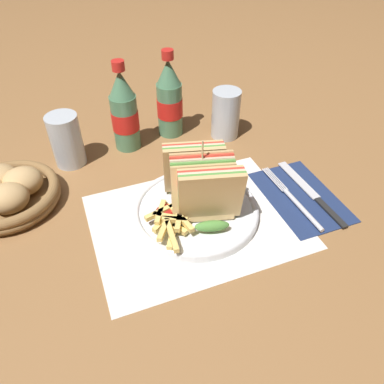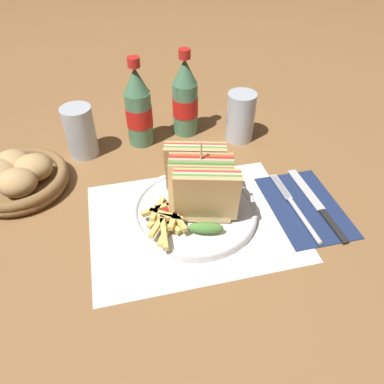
{
  "view_description": "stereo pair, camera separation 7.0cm",
  "coord_description": "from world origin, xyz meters",
  "px_view_note": "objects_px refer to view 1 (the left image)",
  "views": [
    {
      "loc": [
        -0.18,
        -0.51,
        0.5
      ],
      "look_at": [
        0.01,
        -0.01,
        0.04
      ],
      "focal_mm": 35.0,
      "sensor_mm": 36.0,
      "label": 1
    },
    {
      "loc": [
        -0.12,
        -0.53,
        0.5
      ],
      "look_at": [
        0.01,
        -0.01,
        0.04
      ],
      "focal_mm": 35.0,
      "sensor_mm": 36.0,
      "label": 2
    }
  ],
  "objects_px": {
    "glass_near": "(226,114)",
    "plate_main": "(196,210)",
    "club_sandwich": "(202,184)",
    "glass_far": "(67,143)",
    "bread_basket": "(7,193)",
    "fork": "(297,203)",
    "coke_bottle_near": "(124,113)",
    "knife": "(311,193)",
    "coke_bottle_far": "(170,100)"
  },
  "relations": [
    {
      "from": "fork",
      "to": "glass_near",
      "type": "relative_size",
      "value": 1.71
    },
    {
      "from": "plate_main",
      "to": "glass_far",
      "type": "xyz_separation_m",
      "value": [
        -0.2,
        0.26,
        0.04
      ]
    },
    {
      "from": "club_sandwich",
      "to": "coke_bottle_near",
      "type": "xyz_separation_m",
      "value": [
        -0.08,
        0.27,
        0.02
      ]
    },
    {
      "from": "plate_main",
      "to": "coke_bottle_far",
      "type": "height_order",
      "value": "coke_bottle_far"
    },
    {
      "from": "club_sandwich",
      "to": "fork",
      "type": "height_order",
      "value": "club_sandwich"
    },
    {
      "from": "glass_far",
      "to": "coke_bottle_far",
      "type": "bearing_deg",
      "value": 8.89
    },
    {
      "from": "knife",
      "to": "coke_bottle_far",
      "type": "xyz_separation_m",
      "value": [
        -0.19,
        0.33,
        0.08
      ]
    },
    {
      "from": "glass_far",
      "to": "bread_basket",
      "type": "xyz_separation_m",
      "value": [
        -0.13,
        -0.09,
        -0.02
      ]
    },
    {
      "from": "plate_main",
      "to": "club_sandwich",
      "type": "bearing_deg",
      "value": 3.15
    },
    {
      "from": "coke_bottle_far",
      "to": "glass_near",
      "type": "bearing_deg",
      "value": -26.25
    },
    {
      "from": "glass_near",
      "to": "glass_far",
      "type": "height_order",
      "value": "same"
    },
    {
      "from": "coke_bottle_near",
      "to": "coke_bottle_far",
      "type": "distance_m",
      "value": 0.11
    },
    {
      "from": "coke_bottle_far",
      "to": "glass_far",
      "type": "bearing_deg",
      "value": -171.11
    },
    {
      "from": "fork",
      "to": "glass_near",
      "type": "bearing_deg",
      "value": 93.09
    },
    {
      "from": "glass_far",
      "to": "bread_basket",
      "type": "height_order",
      "value": "glass_far"
    },
    {
      "from": "fork",
      "to": "coke_bottle_near",
      "type": "bearing_deg",
      "value": 126.82
    },
    {
      "from": "glass_far",
      "to": "bread_basket",
      "type": "relative_size",
      "value": 0.59
    },
    {
      "from": "club_sandwich",
      "to": "glass_far",
      "type": "xyz_separation_m",
      "value": [
        -0.21,
        0.25,
        -0.02
      ]
    },
    {
      "from": "glass_far",
      "to": "club_sandwich",
      "type": "bearing_deg",
      "value": -50.41
    },
    {
      "from": "bread_basket",
      "to": "plate_main",
      "type": "bearing_deg",
      "value": -25.95
    },
    {
      "from": "coke_bottle_near",
      "to": "bread_basket",
      "type": "bearing_deg",
      "value": -157.09
    },
    {
      "from": "fork",
      "to": "glass_near",
      "type": "distance_m",
      "value": 0.29
    },
    {
      "from": "fork",
      "to": "bread_basket",
      "type": "relative_size",
      "value": 1.01
    },
    {
      "from": "plate_main",
      "to": "knife",
      "type": "bearing_deg",
      "value": -7.72
    },
    {
      "from": "coke_bottle_far",
      "to": "club_sandwich",
      "type": "bearing_deg",
      "value": -97.25
    },
    {
      "from": "coke_bottle_near",
      "to": "glass_far",
      "type": "bearing_deg",
      "value": -172.31
    },
    {
      "from": "club_sandwich",
      "to": "bread_basket",
      "type": "relative_size",
      "value": 0.89
    },
    {
      "from": "coke_bottle_near",
      "to": "bread_basket",
      "type": "height_order",
      "value": "coke_bottle_near"
    },
    {
      "from": "fork",
      "to": "coke_bottle_near",
      "type": "distance_m",
      "value": 0.42
    },
    {
      "from": "coke_bottle_near",
      "to": "glass_near",
      "type": "height_order",
      "value": "coke_bottle_near"
    },
    {
      "from": "coke_bottle_far",
      "to": "bread_basket",
      "type": "xyz_separation_m",
      "value": [
        -0.38,
        -0.13,
        -0.06
      ]
    },
    {
      "from": "club_sandwich",
      "to": "glass_far",
      "type": "bearing_deg",
      "value": 129.59
    },
    {
      "from": "knife",
      "to": "coke_bottle_far",
      "type": "height_order",
      "value": "coke_bottle_far"
    },
    {
      "from": "bread_basket",
      "to": "club_sandwich",
      "type": "bearing_deg",
      "value": -25.12
    },
    {
      "from": "knife",
      "to": "bread_basket",
      "type": "bearing_deg",
      "value": 159.55
    },
    {
      "from": "knife",
      "to": "coke_bottle_near",
      "type": "height_order",
      "value": "coke_bottle_near"
    },
    {
      "from": "club_sandwich",
      "to": "knife",
      "type": "bearing_deg",
      "value": -8.25
    },
    {
      "from": "glass_far",
      "to": "bread_basket",
      "type": "distance_m",
      "value": 0.16
    },
    {
      "from": "knife",
      "to": "glass_near",
      "type": "bearing_deg",
      "value": 102.94
    },
    {
      "from": "club_sandwich",
      "to": "bread_basket",
      "type": "xyz_separation_m",
      "value": [
        -0.34,
        0.16,
        -0.05
      ]
    },
    {
      "from": "knife",
      "to": "glass_far",
      "type": "xyz_separation_m",
      "value": [
        -0.44,
        0.29,
        0.05
      ]
    },
    {
      "from": "coke_bottle_far",
      "to": "bread_basket",
      "type": "relative_size",
      "value": 1.04
    },
    {
      "from": "club_sandwich",
      "to": "bread_basket",
      "type": "height_order",
      "value": "club_sandwich"
    },
    {
      "from": "glass_near",
      "to": "plate_main",
      "type": "bearing_deg",
      "value": -125.65
    },
    {
      "from": "coke_bottle_near",
      "to": "glass_far",
      "type": "relative_size",
      "value": 1.77
    },
    {
      "from": "coke_bottle_near",
      "to": "glass_near",
      "type": "relative_size",
      "value": 1.77
    },
    {
      "from": "coke_bottle_near",
      "to": "coke_bottle_far",
      "type": "relative_size",
      "value": 1.0
    },
    {
      "from": "plate_main",
      "to": "fork",
      "type": "height_order",
      "value": "plate_main"
    },
    {
      "from": "glass_far",
      "to": "bread_basket",
      "type": "bearing_deg",
      "value": -144.31
    },
    {
      "from": "knife",
      "to": "plate_main",
      "type": "bearing_deg",
      "value": 170.59
    }
  ]
}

